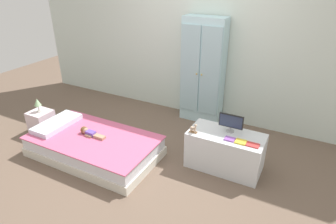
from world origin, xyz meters
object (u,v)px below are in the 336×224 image
(tv_stand, at_px, (225,151))
(book_yellow, at_px, (241,142))
(doll, at_px, (88,132))
(book_purple, at_px, (230,139))
(wardrobe, at_px, (203,71))
(book_red, at_px, (253,145))
(bed, at_px, (94,146))
(table_lamp, at_px, (37,103))
(tv_monitor, at_px, (231,122))
(rocking_horse_toy, at_px, (194,128))
(nightstand, at_px, (42,122))

(tv_stand, distance_m, book_yellow, 0.34)
(doll, height_order, book_purple, book_purple)
(doll, relative_size, wardrobe, 0.24)
(book_purple, bearing_deg, book_red, 0.00)
(bed, distance_m, table_lamp, 1.16)
(bed, relative_size, tv_monitor, 5.74)
(doll, relative_size, tv_monitor, 1.32)
(table_lamp, height_order, rocking_horse_toy, rocking_horse_toy)
(tv_stand, bearing_deg, bed, -161.04)
(bed, distance_m, nightstand, 1.10)
(book_yellow, relative_size, book_red, 0.87)
(nightstand, height_order, book_yellow, book_yellow)
(rocking_horse_toy, bearing_deg, nightstand, -172.42)
(wardrobe, xyz_separation_m, book_yellow, (0.96, -1.19, -0.34))
(wardrobe, bearing_deg, bed, -117.60)
(table_lamp, distance_m, book_red, 3.08)
(bed, distance_m, doll, 0.20)
(table_lamp, distance_m, rocking_horse_toy, 2.37)
(bed, relative_size, wardrobe, 1.02)
(tv_stand, relative_size, rocking_horse_toy, 7.54)
(bed, bearing_deg, rocking_horse_toy, 17.91)
(doll, distance_m, table_lamp, 1.02)
(tv_stand, height_order, tv_monitor, tv_monitor)
(doll, height_order, tv_stand, tv_stand)
(wardrobe, height_order, book_red, wardrobe)
(table_lamp, bearing_deg, tv_monitor, 11.24)
(bed, relative_size, table_lamp, 8.08)
(doll, xyz_separation_m, table_lamp, (-1.00, 0.07, 0.18))
(tv_monitor, distance_m, book_yellow, 0.29)
(table_lamp, bearing_deg, bed, -4.81)
(book_yellow, xyz_separation_m, book_red, (0.14, 0.00, -0.00))
(wardrobe, height_order, book_purple, wardrobe)
(wardrobe, bearing_deg, book_yellow, -51.14)
(bed, relative_size, book_purple, 14.28)
(doll, height_order, nightstand, doll)
(table_lamp, xyz_separation_m, rocking_horse_toy, (2.35, 0.31, 0.04))
(wardrobe, bearing_deg, doll, -120.43)
(bed, xyz_separation_m, book_red, (1.96, 0.45, 0.35))
(tv_stand, xyz_separation_m, rocking_horse_toy, (-0.37, -0.15, 0.30))
(nightstand, height_order, table_lamp, table_lamp)
(bed, distance_m, tv_monitor, 1.82)
(tv_stand, distance_m, book_purple, 0.28)
(doll, bearing_deg, bed, -12.16)
(nightstand, height_order, book_purple, book_purple)
(wardrobe, relative_size, tv_stand, 1.82)
(doll, bearing_deg, book_yellow, 12.73)
(rocking_horse_toy, relative_size, book_red, 0.83)
(bed, height_order, rocking_horse_toy, rocking_horse_toy)
(bed, relative_size, nightstand, 4.73)
(wardrobe, xyz_separation_m, tv_stand, (0.76, -1.09, -0.59))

